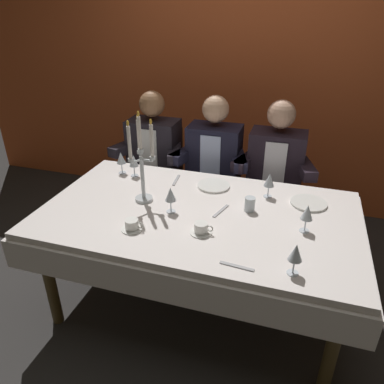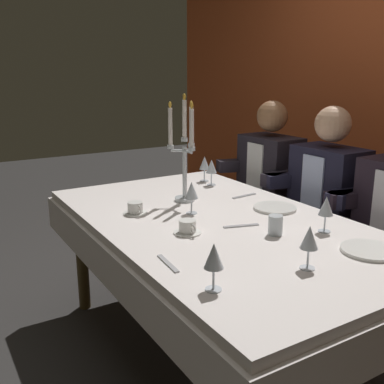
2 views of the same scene
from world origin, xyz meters
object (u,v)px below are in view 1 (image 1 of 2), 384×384
Objects in this scene: wine_glass_2 at (296,253)px; seated_diner_2 at (276,164)px; candelabra at (142,163)px; wine_glass_3 at (307,213)px; wine_glass_4 at (171,195)px; wine_glass_1 at (121,159)px; coffee_cup_0 at (132,225)px; coffee_cup_1 at (201,229)px; dinner_plate_1 at (214,186)px; seated_diner_1 at (214,157)px; wine_glass_0 at (134,161)px; seated_diner_0 at (155,150)px; dinner_plate_0 at (309,203)px; wine_glass_5 at (269,181)px; water_tumbler_0 at (250,204)px; dining_table at (198,227)px.

seated_diner_2 is (-0.21, 1.31, -0.12)m from wine_glass_2.
wine_glass_3 is at bearing -3.71° from candelabra.
wine_glass_2 is 1.00× the size of wine_glass_3.
wine_glass_4 is at bearing 153.87° from wine_glass_2.
wine_glass_1 is 0.78m from coffee_cup_0.
dinner_plate_1 is at bearing 97.44° from coffee_cup_1.
seated_diner_1 reaches higher than coffee_cup_0.
wine_glass_0 is 1.00× the size of wine_glass_2.
seated_diner_0 is (0.04, 0.52, -0.12)m from wine_glass_1.
wine_glass_2 is at bearing -21.61° from coffee_cup_1.
seated_diner_2 reaches higher than dinner_plate_1.
seated_diner_1 is at bearing 141.94° from dinner_plate_0.
candelabra is at bearing -71.78° from seated_diner_0.
seated_diner_1 is (0.25, 0.86, -0.26)m from candelabra.
candelabra is 3.53× the size of wine_glass_5.
seated_diner_2 is (0.67, 1.19, -0.03)m from coffee_cup_0.
seated_diner_1 reaches higher than water_tumbler_0.
dinner_plate_1 is at bearing -39.06° from seated_diner_0.
seated_diner_2 is (0.37, 0.89, 0.11)m from dining_table.
water_tumbler_0 is at bearing -150.92° from dinner_plate_0.
seated_diner_0 is (-0.73, 1.11, -0.03)m from coffee_cup_1.
dinner_plate_0 is 0.87m from wine_glass_4.
wine_glass_1 is 1.86× the size of water_tumbler_0.
dining_table is 0.97m from seated_diner_2.
candelabra is 0.82m from wine_glass_5.
coffee_cup_1 is 0.11× the size of seated_diner_0.
coffee_cup_0 is (-0.88, 0.12, -0.09)m from wine_glass_2.
wine_glass_0 is at bearing -130.66° from seated_diner_1.
wine_glass_1 and wine_glass_5 have the same top height.
wine_glass_0 is 1.00× the size of wine_glass_3.
dinner_plate_0 is at bearing 24.41° from dining_table.
dinner_plate_1 is 1.35× the size of wine_glass_1.
wine_glass_2 reaches higher than dining_table.
seated_diner_2 reaches higher than wine_glass_4.
dining_table is 11.83× the size of wine_glass_2.
coffee_cup_1 is at bearing -123.73° from water_tumbler_0.
water_tumbler_0 is at bearing -15.76° from wine_glass_0.
wine_glass_5 is 0.77m from seated_diner_1.
wine_glass_5 is at bearing 39.37° from dining_table.
wine_glass_5 is (0.75, 0.28, -0.14)m from candelabra.
wine_glass_4 is at bearing -91.91° from seated_diner_1.
wine_glass_3 is 1.24× the size of coffee_cup_0.
water_tumbler_0 is at bearing -62.00° from seated_diner_1.
wine_glass_3 and wine_glass_5 have the same top height.
wine_glass_2 is (0.58, -0.42, 0.23)m from dining_table.
dinner_plate_1 is 1.35× the size of wine_glass_5.
coffee_cup_1 is 1.13m from seated_diner_1.
wine_glass_2 reaches higher than dinner_plate_0.
dinner_plate_1 is 0.39m from wine_glass_5.
wine_glass_4 is (-0.74, 0.36, 0.00)m from wine_glass_2.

